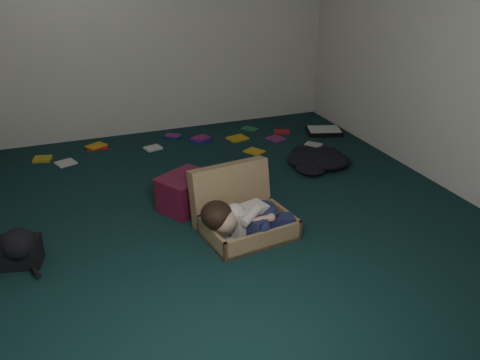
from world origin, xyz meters
TOP-DOWN VIEW (x-y plane):
  - floor at (0.00, 0.00)m, footprint 4.50×4.50m
  - wall_back at (0.00, 2.25)m, footprint 4.50×0.00m
  - wall_front at (0.00, -2.25)m, footprint 4.50×0.00m
  - wall_right at (2.00, 0.00)m, footprint 0.00×4.50m
  - suitcase at (-0.05, -0.31)m, footprint 0.75×0.74m
  - person at (-0.08, -0.48)m, footprint 0.74×0.36m
  - maroon_bin at (-0.37, 0.18)m, footprint 0.56×0.52m
  - backpack at (-1.70, -0.21)m, footprint 0.42×0.37m
  - clothing_pile at (1.15, 0.59)m, footprint 0.52×0.44m
  - paper_tray at (1.70, 1.43)m, footprint 0.49×0.42m
  - book_scatter at (0.25, 1.55)m, footprint 3.06×1.51m

SIDE VIEW (x-z plane):
  - floor at x=0.00m, z-range 0.00..0.00m
  - book_scatter at x=0.25m, z-range 0.00..0.02m
  - paper_tray at x=1.70m, z-range 0.00..0.06m
  - clothing_pile at x=1.15m, z-range 0.00..0.15m
  - backpack at x=-1.70m, z-range 0.00..0.22m
  - suitcase at x=-0.05m, z-range -0.10..0.40m
  - maroon_bin at x=-0.37m, z-range 0.00..0.31m
  - person at x=-0.08m, z-range 0.04..0.34m
  - wall_back at x=0.00m, z-range -0.95..3.55m
  - wall_front at x=0.00m, z-range -0.95..3.55m
  - wall_right at x=2.00m, z-range -0.95..3.55m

